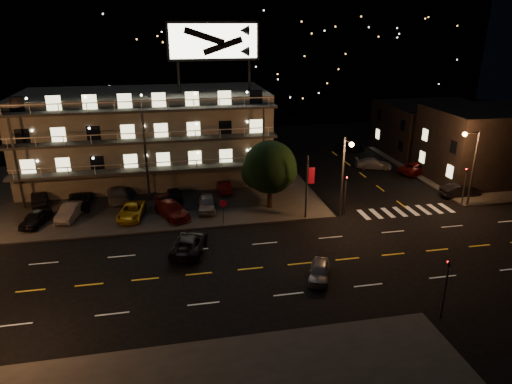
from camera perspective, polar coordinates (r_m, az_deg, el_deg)
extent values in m
plane|color=black|center=(36.33, 2.44, -9.25)|extent=(140.00, 140.00, 0.00)
cube|color=#323230|center=(54.08, -17.29, 0.19)|extent=(44.00, 24.00, 0.15)
cube|color=#323230|center=(65.54, 24.45, 2.77)|extent=(16.00, 24.00, 0.15)
cube|color=gray|center=(56.19, -13.39, 6.58)|extent=(28.00, 12.00, 10.00)
cube|color=gray|center=(55.20, -13.84, 11.87)|extent=(28.00, 12.00, 0.50)
cube|color=#323230|center=(50.03, -13.41, 2.67)|extent=(28.00, 1.80, 0.25)
cube|color=#323230|center=(49.17, -13.71, 6.22)|extent=(28.00, 1.80, 0.25)
cube|color=#323230|center=(48.51, -14.03, 9.88)|extent=(28.00, 1.80, 0.25)
cylinder|color=black|center=(52.94, -9.65, 14.00)|extent=(0.36, 0.36, 3.50)
cylinder|color=black|center=(53.77, -0.84, 14.38)|extent=(0.36, 0.36, 3.50)
cube|color=black|center=(52.93, -5.35, 18.27)|extent=(10.20, 0.50, 4.20)
cube|color=white|center=(52.63, -5.31, 18.26)|extent=(9.60, 0.06, 3.60)
cube|color=black|center=(61.44, 27.10, 5.32)|extent=(14.00, 10.00, 8.50)
cube|color=black|center=(71.12, 21.24, 7.38)|extent=(14.00, 12.00, 7.00)
cube|color=black|center=(101.06, -7.13, 17.00)|extent=(120.00, 20.00, 24.00)
cylinder|color=#2D2D30|center=(44.38, 10.74, 1.74)|extent=(0.20, 0.20, 8.00)
cylinder|color=#2D2D30|center=(42.61, 11.46, 6.23)|extent=(0.12, 1.80, 0.12)
sphere|color=orange|center=(41.92, 11.86, 5.83)|extent=(0.44, 0.44, 0.44)
cylinder|color=#2D2D30|center=(51.14, 25.50, 2.58)|extent=(0.20, 0.20, 8.00)
cylinder|color=#2D2D30|center=(49.76, 25.42, 6.69)|extent=(1.80, 0.12, 0.12)
sphere|color=orange|center=(49.31, 24.65, 6.58)|extent=(0.44, 0.44, 0.44)
cylinder|color=#2D2D30|center=(45.47, 11.05, -0.77)|extent=(0.14, 0.14, 3.60)
imported|color=black|center=(44.70, 11.25, 1.98)|extent=(0.20, 0.16, 1.00)
sphere|color=#FF0C0C|center=(44.63, 11.30, 1.81)|extent=(0.14, 0.14, 0.14)
cylinder|color=#2D2D30|center=(32.06, 22.47, -11.66)|extent=(0.14, 0.14, 3.60)
imported|color=black|center=(30.96, 23.05, -8.03)|extent=(0.20, 0.16, 1.00)
sphere|color=#FF0C0C|center=(31.09, 22.91, -8.09)|extent=(0.14, 0.14, 0.14)
cylinder|color=#2D2D30|center=(51.65, 24.56, 0.30)|extent=(0.14, 0.14, 3.60)
imported|color=black|center=(50.98, 24.94, 2.73)|extent=(0.16, 0.20, 1.00)
sphere|color=#FF0C0C|center=(50.93, 24.81, 2.62)|extent=(0.14, 0.14, 0.14)
cylinder|color=#2D2D30|center=(43.59, 6.34, 0.52)|extent=(0.16, 0.16, 6.40)
cube|color=#B30C28|center=(43.33, 6.97, 2.05)|extent=(0.60, 0.04, 1.60)
cylinder|color=#2D2D30|center=(42.95, -4.11, -2.73)|extent=(0.08, 0.08, 2.20)
cylinder|color=#B30C28|center=(42.50, -4.14, -1.46)|extent=(0.91, 0.04, 0.91)
cylinder|color=black|center=(46.43, 1.71, -0.48)|extent=(0.51, 0.51, 2.45)
sphere|color=black|center=(45.42, 1.75, 3.13)|extent=(5.31, 5.31, 5.31)
sphere|color=black|center=(45.75, 0.13, 2.46)|extent=(3.27, 3.27, 3.27)
sphere|color=black|center=(45.42, 3.25, 2.56)|extent=(3.07, 3.07, 3.07)
imported|color=black|center=(47.37, -25.86, -2.93)|extent=(2.58, 4.27, 1.36)
imported|color=gray|center=(47.51, -22.22, -2.25)|extent=(2.40, 4.54, 1.42)
imported|color=gold|center=(45.79, -15.29, -2.32)|extent=(2.88, 5.02, 1.32)
imported|color=#5A0F0C|center=(45.16, -10.48, -2.14)|extent=(3.89, 5.44, 1.46)
imported|color=gray|center=(46.15, -6.13, -1.39)|extent=(2.19, 4.47, 1.47)
imported|color=black|center=(52.61, -25.46, -0.66)|extent=(2.13, 4.10, 1.29)
imported|color=black|center=(50.18, -21.25, -0.94)|extent=(2.53, 5.12, 1.40)
imported|color=gray|center=(50.68, -16.93, -0.13)|extent=(2.90, 5.47, 1.51)
imported|color=black|center=(49.16, -10.13, -0.28)|extent=(1.72, 4.01, 1.35)
imported|color=#5A0F0C|center=(50.94, -4.07, 0.71)|extent=(1.48, 3.93, 1.28)
imported|color=black|center=(54.59, 24.15, 0.18)|extent=(4.32, 1.54, 1.42)
imported|color=#5A0F0C|center=(60.94, 19.45, 2.84)|extent=(5.65, 4.20, 1.43)
imported|color=gray|center=(61.39, 14.46, 3.46)|extent=(4.94, 2.99, 1.34)
imported|color=black|center=(69.11, 11.69, 5.62)|extent=(4.53, 2.84, 1.44)
imported|color=gray|center=(34.76, 7.94, -9.77)|extent=(2.75, 3.88, 1.23)
imported|color=black|center=(38.55, -8.36, -6.38)|extent=(3.77, 5.69, 1.45)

